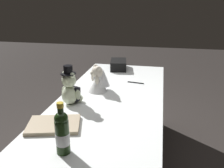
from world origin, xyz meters
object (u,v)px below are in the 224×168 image
(signing_pen, at_px, (135,83))
(champagne_bottle, at_px, (62,132))
(teddy_bear_bride, at_px, (99,80))
(guestbook, at_px, (54,125))
(gift_case_black, at_px, (118,65))
(teddy_bear_groom, at_px, (70,89))

(signing_pen, bearing_deg, champagne_bottle, 168.33)
(teddy_bear_bride, xyz_separation_m, champagne_bottle, (-0.88, -0.04, 0.02))
(guestbook, bearing_deg, gift_case_black, -21.81)
(gift_case_black, bearing_deg, champagne_bottle, -179.97)
(guestbook, bearing_deg, teddy_bear_groom, -11.43)
(signing_pen, xyz_separation_m, gift_case_black, (0.44, 0.24, 0.04))
(gift_case_black, bearing_deg, signing_pen, -151.81)
(teddy_bear_groom, xyz_separation_m, champagne_bottle, (-0.59, -0.18, 0.00))
(teddy_bear_groom, relative_size, gift_case_black, 0.96)
(teddy_bear_groom, bearing_deg, teddy_bear_bride, -25.69)
(teddy_bear_groom, height_order, champagne_bottle, teddy_bear_groom)
(champagne_bottle, xyz_separation_m, signing_pen, (1.14, -0.23, -0.11))
(teddy_bear_groom, distance_m, champagne_bottle, 0.61)
(signing_pen, relative_size, gift_case_black, 0.52)
(teddy_bear_groom, xyz_separation_m, gift_case_black, (0.99, -0.18, -0.06))
(teddy_bear_bride, bearing_deg, signing_pen, -46.99)
(champagne_bottle, relative_size, guestbook, 0.89)
(champagne_bottle, distance_m, guestbook, 0.30)
(signing_pen, bearing_deg, teddy_bear_bride, 133.01)
(teddy_bear_groom, distance_m, gift_case_black, 1.01)
(signing_pen, bearing_deg, teddy_bear_groom, 142.82)
(teddy_bear_bride, xyz_separation_m, gift_case_black, (0.70, -0.04, -0.05))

